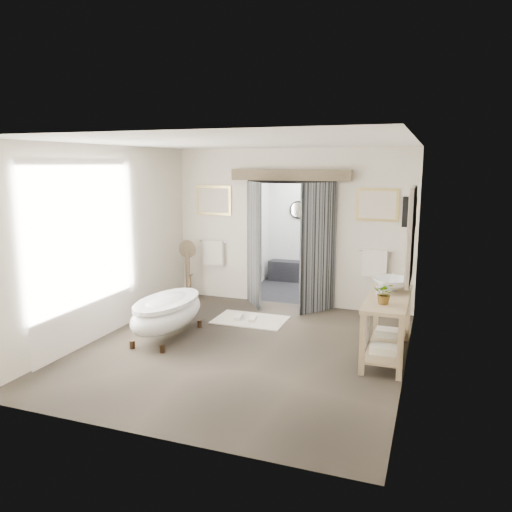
# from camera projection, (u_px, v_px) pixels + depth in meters

# --- Properties ---
(ground_plane) EXTENTS (5.00, 5.00, 0.00)m
(ground_plane) POSITION_uv_depth(u_px,v_px,m) (242.00, 348.00, 7.17)
(ground_plane) COLOR #4F4538
(room_shell) EXTENTS (4.52, 5.02, 2.91)m
(room_shell) POSITION_uv_depth(u_px,v_px,m) (235.00, 221.00, 6.74)
(room_shell) COLOR beige
(room_shell) RESTS_ON ground_plane
(shower_room) EXTENTS (2.22, 2.01, 2.51)m
(shower_room) POSITION_uv_depth(u_px,v_px,m) (310.00, 245.00, 10.70)
(shower_room) COLOR black
(shower_room) RESTS_ON ground_plane
(back_wall_dressing) EXTENTS (3.82, 0.73, 2.52)m
(back_wall_dressing) POSITION_uv_depth(u_px,v_px,m) (288.00, 223.00, 9.03)
(back_wall_dressing) COLOR black
(back_wall_dressing) RESTS_ON ground_plane
(clawfoot_tub) EXTENTS (0.75, 1.67, 0.82)m
(clawfoot_tub) POSITION_uv_depth(u_px,v_px,m) (167.00, 312.00, 7.57)
(clawfoot_tub) COLOR #3D2A1A
(clawfoot_tub) RESTS_ON ground_plane
(vanity) EXTENTS (0.57, 1.60, 0.85)m
(vanity) POSITION_uv_depth(u_px,v_px,m) (385.00, 321.00, 6.79)
(vanity) COLOR tan
(vanity) RESTS_ON ground_plane
(pedestal_mirror) EXTENTS (0.35, 0.23, 1.19)m
(pedestal_mirror) POSITION_uv_depth(u_px,v_px,m) (188.00, 275.00, 9.62)
(pedestal_mirror) COLOR brown
(pedestal_mirror) RESTS_ON ground_plane
(rug) EXTENTS (1.20, 0.80, 0.01)m
(rug) POSITION_uv_depth(u_px,v_px,m) (250.00, 320.00, 8.47)
(rug) COLOR beige
(rug) RESTS_ON ground_plane
(slippers) EXTENTS (0.42, 0.30, 0.05)m
(slippers) POSITION_uv_depth(u_px,v_px,m) (245.00, 318.00, 8.47)
(slippers) COLOR beige
(slippers) RESTS_ON rug
(basin) EXTENTS (0.61, 0.61, 0.18)m
(basin) POSITION_uv_depth(u_px,v_px,m) (391.00, 284.00, 7.02)
(basin) COLOR white
(basin) RESTS_ON vanity
(plant) EXTENTS (0.26, 0.23, 0.29)m
(plant) POSITION_uv_depth(u_px,v_px,m) (385.00, 293.00, 6.34)
(plant) COLOR gray
(plant) RESTS_ON vanity
(soap_bottle_a) EXTENTS (0.10, 0.10, 0.17)m
(soap_bottle_a) POSITION_uv_depth(u_px,v_px,m) (379.00, 289.00, 6.79)
(soap_bottle_a) COLOR gray
(soap_bottle_a) RESTS_ON vanity
(soap_bottle_b) EXTENTS (0.16, 0.16, 0.18)m
(soap_bottle_b) POSITION_uv_depth(u_px,v_px,m) (392.00, 279.00, 7.39)
(soap_bottle_b) COLOR gray
(soap_bottle_b) RESTS_ON vanity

